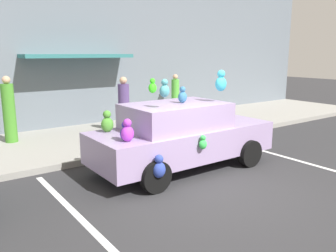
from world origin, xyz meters
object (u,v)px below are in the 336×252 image
(pedestrian_walking_past, at_px, (124,107))
(pedestrian_by_lamp, at_px, (175,97))
(plush_covered_car, at_px, (181,135))
(pedestrian_near_shopfront, at_px, (9,112))
(teddy_bear_on_sidewalk, at_px, (159,127))

(pedestrian_walking_past, distance_m, pedestrian_by_lamp, 3.19)
(pedestrian_walking_past, bearing_deg, pedestrian_by_lamp, 21.98)
(plush_covered_car, height_order, pedestrian_near_shopfront, plush_covered_car)
(plush_covered_car, relative_size, teddy_bear_on_sidewalk, 7.40)
(pedestrian_near_shopfront, bearing_deg, plush_covered_car, -57.43)
(teddy_bear_on_sidewalk, xyz_separation_m, pedestrian_near_shopfront, (-3.88, 1.83, 0.61))
(pedestrian_walking_past, xyz_separation_m, pedestrian_by_lamp, (2.96, 1.19, -0.03))
(pedestrian_near_shopfront, bearing_deg, teddy_bear_on_sidewalk, -25.23)
(teddy_bear_on_sidewalk, height_order, pedestrian_near_shopfront, pedestrian_near_shopfront)
(pedestrian_near_shopfront, distance_m, pedestrian_walking_past, 3.34)
(teddy_bear_on_sidewalk, height_order, pedestrian_by_lamp, pedestrian_by_lamp)
(plush_covered_car, distance_m, pedestrian_by_lamp, 5.90)
(pedestrian_walking_past, bearing_deg, plush_covered_car, -97.75)
(plush_covered_car, distance_m, teddy_bear_on_sidewalk, 2.77)
(plush_covered_car, xyz_separation_m, teddy_bear_on_sidewalk, (1.11, 2.51, -0.38))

